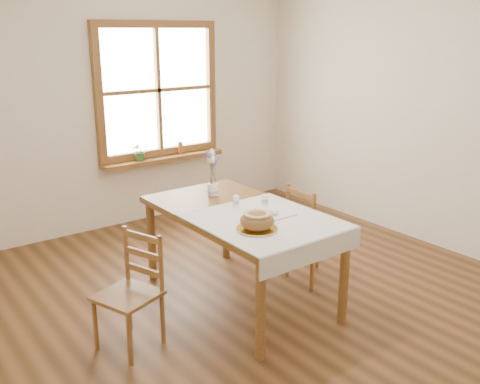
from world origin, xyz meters
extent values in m
plane|color=brown|center=(0.00, 0.00, 0.00)|extent=(5.00, 5.00, 0.00)
cube|color=white|center=(0.00, 2.50, 1.30)|extent=(4.50, 0.10, 2.60)
cube|color=white|center=(2.25, 0.00, 1.30)|extent=(0.10, 5.00, 2.60)
cube|color=olive|center=(0.50, 2.46, 2.14)|extent=(1.46, 0.08, 0.08)
cube|color=olive|center=(0.50, 2.46, 0.76)|extent=(1.46, 0.08, 0.08)
cube|color=olive|center=(-0.19, 2.46, 1.45)|extent=(0.08, 0.08, 1.30)
cube|color=olive|center=(1.19, 2.46, 1.45)|extent=(0.08, 0.08, 1.30)
cube|color=olive|center=(0.50, 2.46, 1.45)|extent=(0.04, 0.06, 1.30)
cube|color=olive|center=(0.50, 2.46, 1.45)|extent=(1.30, 0.06, 0.04)
cube|color=white|center=(0.50, 2.49, 1.45)|extent=(1.30, 0.01, 1.30)
cube|color=olive|center=(0.50, 2.40, 0.69)|extent=(1.46, 0.20, 0.05)
cube|color=olive|center=(0.00, 0.30, 0.72)|extent=(0.90, 1.60, 0.05)
cylinder|color=olive|center=(-0.39, -0.44, 0.35)|extent=(0.07, 0.07, 0.70)
cylinder|color=olive|center=(0.39, -0.44, 0.35)|extent=(0.07, 0.07, 0.70)
cylinder|color=olive|center=(-0.39, 1.04, 0.35)|extent=(0.07, 0.07, 0.70)
cylinder|color=olive|center=(0.39, 1.04, 0.35)|extent=(0.07, 0.07, 0.70)
cube|color=white|center=(0.00, 0.00, 0.76)|extent=(0.91, 0.99, 0.01)
cylinder|color=white|center=(-0.17, -0.12, 0.77)|extent=(0.36, 0.36, 0.01)
ellipsoid|color=olive|center=(-0.17, -0.12, 0.84)|extent=(0.24, 0.24, 0.13)
cube|color=white|center=(0.13, 0.05, 0.77)|extent=(0.26, 0.22, 0.01)
cylinder|color=white|center=(0.01, 0.37, 0.81)|extent=(0.06, 0.06, 0.10)
cylinder|color=white|center=(0.20, 0.25, 0.81)|extent=(0.06, 0.06, 0.10)
cylinder|color=white|center=(0.04, 0.74, 0.80)|extent=(0.09, 0.09, 0.10)
imported|color=#376E2C|center=(0.21, 2.40, 0.80)|extent=(0.20, 0.22, 0.16)
cylinder|color=#A9541F|center=(0.72, 2.40, 0.79)|extent=(0.06, 0.06, 0.15)
camera|label=1|loc=(-2.33, -2.81, 2.08)|focal=40.00mm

